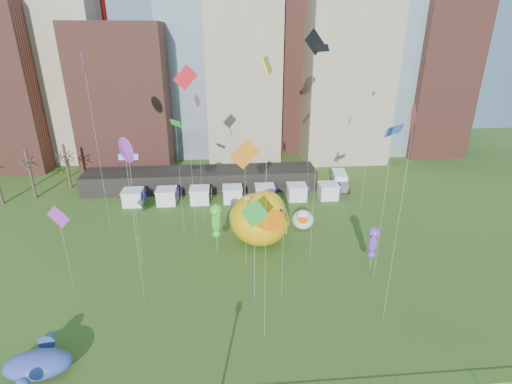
{
  "coord_description": "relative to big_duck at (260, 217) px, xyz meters",
  "views": [
    {
      "loc": [
        -0.07,
        -18.69,
        24.07
      ],
      "look_at": [
        2.43,
        10.45,
        12.0
      ],
      "focal_mm": 27.0,
      "sensor_mm": 36.0,
      "label": 1
    }
  ],
  "objects": [
    {
      "name": "kite_2",
      "position": [
        5.22,
        -4.74,
        18.93
      ],
      "size": [
        1.66,
        1.78,
        23.17
      ],
      "color": "silver",
      "rests_on": "ground"
    },
    {
      "name": "pavilion",
      "position": [
        -8.03,
        19.08,
        -1.93
      ],
      "size": [
        38.0,
        6.0,
        3.2
      ],
      "primitive_type": "cube",
      "color": "black",
      "rests_on": "ground"
    },
    {
      "name": "kite_0",
      "position": [
        -8.04,
        2.3,
        15.69
      ],
      "size": [
        2.7,
        0.54,
        21.01
      ],
      "color": "silver",
      "rests_on": "ground"
    },
    {
      "name": "kite_1",
      "position": [
        -19.2,
        4.33,
        17.65
      ],
      "size": [
        1.09,
        2.45,
        22.45
      ],
      "color": "silver",
      "rests_on": "ground"
    },
    {
      "name": "whale_inflatable",
      "position": [
        -18.62,
        -18.27,
        -2.52
      ],
      "size": [
        5.15,
        6.44,
        2.2
      ],
      "rotation": [
        0.0,
        0.0,
        0.07
      ],
      "color": "#473A9F",
      "rests_on": "ground"
    },
    {
      "name": "kite_11",
      "position": [
        -9.65,
        3.58,
        10.71
      ],
      "size": [
        1.5,
        1.89,
        14.73
      ],
      "color": "silver",
      "rests_on": "ground"
    },
    {
      "name": "seahorse_purple",
      "position": [
        11.53,
        -6.8,
        0.08
      ],
      "size": [
        1.67,
        1.86,
        5.18
      ],
      "rotation": [
        0.0,
        0.0,
        -0.42
      ],
      "color": "silver",
      "rests_on": "ground"
    },
    {
      "name": "kite_9",
      "position": [
        -7.23,
        6.51,
        12.86
      ],
      "size": [
        0.74,
        3.78,
        17.02
      ],
      "color": "silver",
      "rests_on": "ground"
    },
    {
      "name": "kite_3",
      "position": [
        -1.64,
        -11.37,
        5.93
      ],
      "size": [
        2.39,
        1.66,
        10.99
      ],
      "color": "silver",
      "rests_on": "ground"
    },
    {
      "name": "kite_15",
      "position": [
        -12.36,
        -9.93,
        11.55
      ],
      "size": [
        1.44,
        1.88,
        16.16
      ],
      "color": "silver",
      "rests_on": "ground"
    },
    {
      "name": "big_duck",
      "position": [
        0.0,
        0.0,
        0.0
      ],
      "size": [
        8.67,
        10.6,
        7.68
      ],
      "rotation": [
        0.0,
        0.0,
        0.18
      ],
      "color": "#E8A80B",
      "rests_on": "ground"
    },
    {
      "name": "kite_6",
      "position": [
        -2.04,
        -4.75,
        9.23
      ],
      "size": [
        3.09,
        0.35,
        14.45
      ],
      "color": "silver",
      "rests_on": "ground"
    },
    {
      "name": "kite_8",
      "position": [
        9.85,
        -14.72,
        14.89
      ],
      "size": [
        0.96,
        1.99,
        19.47
      ],
      "color": "silver",
      "rests_on": "ground"
    },
    {
      "name": "kite_4",
      "position": [
        -1.16,
        -15.99,
        18.52
      ],
      "size": [
        1.1,
        3.45,
        22.71
      ],
      "color": "silver",
      "rests_on": "ground"
    },
    {
      "name": "kite_5",
      "position": [
        -13.55,
        -4.26,
        9.12
      ],
      "size": [
        1.94,
        0.38,
        13.1
      ],
      "color": "silver",
      "rests_on": "ground"
    },
    {
      "name": "vendor_tents",
      "position": [
        -3.01,
        13.08,
        -2.42
      ],
      "size": [
        33.24,
        2.8,
        2.4
      ],
      "color": "white",
      "rests_on": "ground"
    },
    {
      "name": "box_truck",
      "position": [
        15.1,
        17.49,
        -2.25
      ],
      "size": [
        3.03,
        6.1,
        2.49
      ],
      "rotation": [
        0.0,
        0.0,
        -0.15
      ],
      "color": "white",
      "rests_on": "ground"
    },
    {
      "name": "seahorse_green",
      "position": [
        -5.28,
        -1.88,
        0.97
      ],
      "size": [
        1.7,
        1.97,
        6.24
      ],
      "rotation": [
        0.0,
        0.0,
        0.23
      ],
      "color": "silver",
      "rests_on": "ground"
    },
    {
      "name": "kite_10",
      "position": [
        8.06,
        11.0,
        19.14
      ],
      "size": [
        3.04,
        1.57,
        24.76
      ],
      "color": "silver",
      "rests_on": "ground"
    },
    {
      "name": "skyline",
      "position": [
        -1.78,
        38.14,
        17.91
      ],
      "size": [
        101.0,
        23.0,
        68.0
      ],
      "color": "brown",
      "rests_on": "ground"
    },
    {
      "name": "kite_14",
      "position": [
        15.86,
        8.75,
        12.88
      ],
      "size": [
        0.75,
        1.83,
        16.97
      ],
      "color": "silver",
      "rests_on": "ground"
    },
    {
      "name": "kite_7",
      "position": [
        -19.77,
        -7.78,
        4.55
      ],
      "size": [
        2.24,
        0.6,
        9.34
      ],
      "color": "silver",
      "rests_on": "ground"
    },
    {
      "name": "small_duck",
      "position": [
        5.99,
        3.26,
        -2.12
      ],
      "size": [
        3.58,
        4.27,
        3.05
      ],
      "rotation": [
        0.0,
        0.0,
        -0.23
      ],
      "color": "white",
      "rests_on": "ground"
    },
    {
      "name": "kite_12",
      "position": [
        1.08,
        -10.76,
        4.48
      ],
      "size": [
        0.22,
        1.63,
        8.84
      ],
      "color": "silver",
      "rests_on": "ground"
    },
    {
      "name": "kite_13",
      "position": [
        11.36,
        -8.38,
        12.3
      ],
      "size": [
        2.54,
        2.13,
        16.37
      ],
      "color": "silver",
      "rests_on": "ground"
    },
    {
      "name": "bare_trees",
      "position": [
        -34.19,
        17.62,
        0.49
      ],
      "size": [
        8.44,
        6.44,
        8.5
      ],
      "color": "#382B21",
      "rests_on": "ground"
    }
  ]
}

